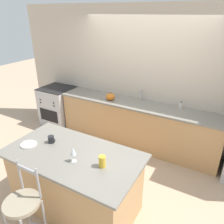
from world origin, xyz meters
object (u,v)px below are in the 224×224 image
at_px(bar_stool_near, 24,210).
at_px(wine_glass, 73,151).
at_px(soap_bottle, 181,106).
at_px(pumpkin_decoration, 110,97).
at_px(coffee_mug, 51,139).
at_px(tumbler_cup, 102,161).
at_px(dinner_plate, 29,144).
at_px(oven_range, 59,106).

distance_m(bar_stool_near, wine_glass, 0.80).
bearing_deg(wine_glass, soap_bottle, 71.26).
bearing_deg(pumpkin_decoration, coffee_mug, -87.58).
distance_m(bar_stool_near, soap_bottle, 2.99).
xyz_separation_m(coffee_mug, tumbler_cup, (0.88, -0.09, 0.02)).
height_order(dinner_plate, wine_glass, wine_glass).
bearing_deg(wine_glass, oven_range, 136.42).
bearing_deg(coffee_mug, pumpkin_decoration, 92.42).
xyz_separation_m(wine_glass, coffee_mug, (-0.53, 0.18, -0.09)).
relative_size(dinner_plate, wine_glass, 1.10).
xyz_separation_m(dinner_plate, coffee_mug, (0.23, 0.20, 0.04)).
xyz_separation_m(wine_glass, tumbler_cup, (0.35, 0.08, -0.07)).
distance_m(bar_stool_near, tumbler_cup, 0.99).
bearing_deg(coffee_mug, dinner_plate, -139.55).
bearing_deg(bar_stool_near, dinner_plate, 131.69).
height_order(bar_stool_near, tumbler_cup, bar_stool_near).
bearing_deg(dinner_plate, coffee_mug, 40.45).
bearing_deg(soap_bottle, tumbler_cup, -100.56).
xyz_separation_m(dinner_plate, pumpkin_decoration, (0.16, 1.95, 0.07)).
bearing_deg(dinner_plate, oven_range, 123.48).
distance_m(dinner_plate, wine_glass, 0.77).
xyz_separation_m(dinner_plate, tumbler_cup, (1.11, 0.10, 0.06)).
xyz_separation_m(dinner_plate, wine_glass, (0.76, 0.02, 0.13)).
xyz_separation_m(dinner_plate, soap_bottle, (1.50, 2.20, 0.06)).
bearing_deg(tumbler_cup, soap_bottle, 79.44).
distance_m(dinner_plate, pumpkin_decoration, 1.96).
relative_size(oven_range, coffee_mug, 7.88).
bearing_deg(tumbler_cup, coffee_mug, 173.95).
bearing_deg(oven_range, wine_glass, -43.58).
distance_m(oven_range, tumbler_cup, 3.12).
bearing_deg(soap_bottle, pumpkin_decoration, -169.45).
distance_m(bar_stool_near, coffee_mug, 0.93).
bearing_deg(coffee_mug, oven_range, 130.74).
height_order(coffee_mug, pumpkin_decoration, pumpkin_decoration).
xyz_separation_m(oven_range, dinner_plate, (1.32, -1.99, 0.46)).
relative_size(dinner_plate, coffee_mug, 1.87).
distance_m(dinner_plate, soap_bottle, 2.67).
relative_size(bar_stool_near, soap_bottle, 7.62).
height_order(dinner_plate, soap_bottle, soap_bottle).
bearing_deg(coffee_mug, wine_glass, -18.58).
bearing_deg(oven_range, pumpkin_decoration, -1.57).
relative_size(oven_range, soap_bottle, 6.32).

